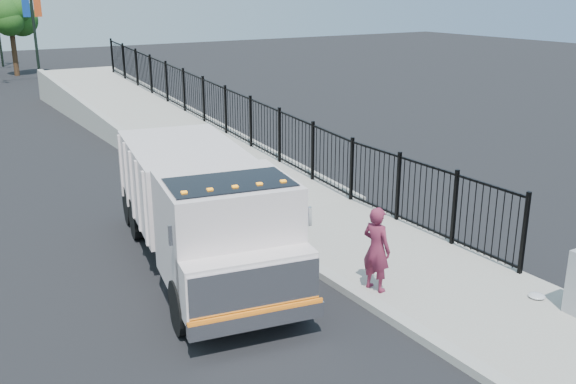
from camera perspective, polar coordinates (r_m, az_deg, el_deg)
ground at (r=13.90m, az=3.95°, el=-7.99°), size 120.00×120.00×0.00m
sidewalk at (r=13.73m, az=15.56°, el=-8.71°), size 3.55×12.00×0.12m
curb at (r=12.49m, az=9.43°, el=-10.95°), size 0.30×12.00×0.16m
ramp at (r=28.43m, az=-11.71°, el=5.11°), size 3.95×24.06×3.19m
iron_fence at (r=25.19m, az=-5.53°, el=5.90°), size 0.10×28.00×1.80m
truck at (r=14.16m, az=-7.68°, el=-1.08°), size 3.83×8.08×2.66m
worker at (r=13.05m, az=7.87°, el=-5.05°), size 0.56×0.73×1.77m
debris at (r=13.85m, az=21.23°, el=-8.60°), size 0.33×0.33×0.08m
light_pole_1 at (r=45.09m, az=-22.14°, el=14.36°), size 3.78×0.22×8.00m
tree_1 at (r=50.31m, az=-23.46°, el=13.89°), size 2.10×2.10×5.05m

